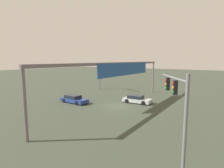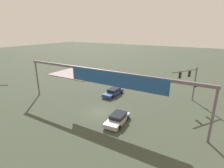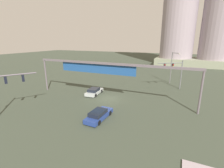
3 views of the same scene
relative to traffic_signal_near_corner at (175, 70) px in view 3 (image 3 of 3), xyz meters
name	(u,v)px [view 3 (image 3 of 3)]	position (x,y,z in m)	size (l,w,h in m)	color
ground_plane	(108,99)	(-9.98, -10.83, -4.16)	(219.71, 219.71, 0.00)	#394133
traffic_signal_near_corner	(175,70)	(0.00, 0.00, 0.00)	(4.64, 3.06, 6.03)	slate
traffic_signal_opposite_side	(4,86)	(-20.25, -21.65, -0.18)	(3.42, 4.66, 5.82)	slate
streetlamp_curved_arm	(172,65)	(-0.89, 4.83, 0.16)	(1.94, 2.08, 7.33)	slate
overhead_sign_gantry	(104,68)	(-10.73, -10.93, 1.33)	(28.25, 0.43, 6.43)	#645A60
sedan_car_approaching	(99,115)	(-8.02, -17.91, -3.59)	(1.99, 4.85, 1.21)	navy
sedan_car_waiting_far	(94,91)	(-13.53, -9.57, -3.59)	(2.17, 4.52, 1.21)	#AEB6B3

